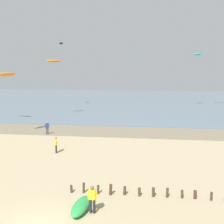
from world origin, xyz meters
name	(u,v)px	position (x,y,z in m)	size (l,w,h in m)	color
wet_sand_strip	(103,131)	(0.00, 23.81, 0.00)	(120.00, 6.75, 0.01)	#84755B
sea	(125,100)	(0.00, 62.19, 0.05)	(160.00, 70.00, 0.10)	slate
groyne_near	(145,192)	(5.84, 4.92, 0.32)	(10.52, 0.37, 0.76)	#423526
person_mid_beach	(47,127)	(-7.15, 21.20, 0.92)	(0.41, 0.45, 1.71)	#4C4C56
person_by_waterline	(56,144)	(-3.29, 13.49, 0.92)	(0.34, 0.53, 1.71)	#232328
person_left_flank	(92,199)	(2.74, 2.36, 0.92)	(0.57, 0.24, 1.71)	#232328
grounded_kite	(81,206)	(1.98, 2.61, 0.26)	(2.60, 0.94, 0.52)	green
kite_aloft_1	(197,54)	(16.77, 49.16, 11.86)	(2.90, 0.93, 0.46)	#19B2B7
kite_aloft_3	(61,43)	(-12.61, 45.46, 14.16)	(2.59, 0.83, 0.41)	black
kite_aloft_4	(53,61)	(-10.36, 33.74, 10.02)	(2.59, 0.83, 0.41)	orange
kite_aloft_6	(6,74)	(-11.51, 19.51, 7.92)	(2.62, 0.84, 0.42)	orange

